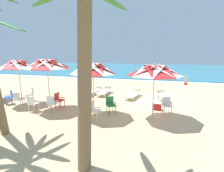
{
  "coord_description": "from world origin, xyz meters",
  "views": [
    {
      "loc": [
        0.58,
        -10.45,
        2.98
      ],
      "look_at": [
        -2.41,
        -0.47,
        1.0
      ],
      "focal_mm": 26.05,
      "sensor_mm": 36.0,
      "label": 1
    }
  ],
  "objects": [
    {
      "name": "cooler_box",
      "position": [
        0.48,
        -1.48,
        0.2
      ],
      "size": [
        0.5,
        0.34,
        0.4
      ],
      "color": "red",
      "rests_on": "ground"
    },
    {
      "name": "sun_lounger_1",
      "position": [
        -1.2,
        0.73,
        0.28
      ],
      "size": [
        0.95,
        2.22,
        0.62
      ],
      "color": "white",
      "rests_on": "ground"
    },
    {
      "name": "plastic_chair_3",
      "position": [
        -5.83,
        -3.73,
        0.5
      ],
      "size": [
        0.45,
        0.48,
        0.87
      ],
      "color": "white",
      "rests_on": "ground"
    },
    {
      "name": "palm_tree_1",
      "position": [
        -1.23,
        -6.78,
        2.75
      ],
      "size": [
        2.69,
        2.97,
        4.6
      ],
      "color": "brown",
      "rests_on": "ground"
    },
    {
      "name": "plastic_chair_4",
      "position": [
        -4.88,
        -3.4,
        0.5
      ],
      "size": [
        0.49,
        0.51,
        0.87
      ],
      "color": "white",
      "rests_on": "ground"
    },
    {
      "name": "sea",
      "position": [
        0.0,
        27.49,
        0.05
      ],
      "size": [
        80.0,
        36.0,
        0.1
      ],
      "primitive_type": "cube",
      "color": "teal",
      "rests_on": "ground"
    },
    {
      "name": "surf_foam",
      "position": [
        0.0,
        9.19,
        0.01
      ],
      "size": [
        80.0,
        0.7,
        0.01
      ],
      "primitive_type": "cube",
      "color": "white",
      "rests_on": "ground"
    },
    {
      "name": "beach_umbrella_0",
      "position": [
        0.31,
        -2.68,
        2.26
      ],
      "size": [
        2.57,
        2.57,
        2.62
      ],
      "color": "silver",
      "rests_on": "ground"
    },
    {
      "name": "ground_plane",
      "position": [
        0.0,
        0.0,
        0.0
      ],
      "size": [
        80.0,
        80.0,
        0.0
      ],
      "primitive_type": "plane",
      "color": "#D3B784"
    },
    {
      "name": "beach_umbrella_3",
      "position": [
        -7.64,
        -2.66,
        2.39
      ],
      "size": [
        2.14,
        2.14,
        2.77
      ],
      "color": "silver",
      "rests_on": "ground"
    },
    {
      "name": "plastic_chair_7",
      "position": [
        -8.27,
        -2.97,
        0.5
      ],
      "size": [
        0.61,
        0.62,
        0.87
      ],
      "color": "blue",
      "rests_on": "ground"
    },
    {
      "name": "plastic_chair_8",
      "position": [
        -7.53,
        -2.02,
        0.5
      ],
      "size": [
        0.63,
        0.62,
        0.87
      ],
      "color": "white",
      "rests_on": "ground"
    },
    {
      "name": "beachgoer_seated",
      "position": [
        3.11,
        7.53,
        0.29
      ],
      "size": [
        0.3,
        0.93,
        0.92
      ],
      "color": "red",
      "rests_on": "ground"
    },
    {
      "name": "plastic_chair_5",
      "position": [
        -4.94,
        -2.7,
        0.5
      ],
      "size": [
        0.48,
        0.45,
        0.87
      ],
      "color": "red",
      "rests_on": "ground"
    },
    {
      "name": "plastic_chair_6",
      "position": [
        -7.26,
        -3.25,
        0.5
      ],
      "size": [
        0.45,
        0.48,
        0.87
      ],
      "color": "white",
      "rests_on": "ground"
    },
    {
      "name": "plastic_chair_1",
      "position": [
        -2.3,
        -3.8,
        0.5
      ],
      "size": [
        0.47,
        0.44,
        0.87
      ],
      "color": "white",
      "rests_on": "ground"
    },
    {
      "name": "beach_umbrella_1",
      "position": [
        -2.57,
        -3.15,
        2.31
      ],
      "size": [
        2.31,
        2.31,
        2.71
      ],
      "color": "silver",
      "rests_on": "ground"
    },
    {
      "name": "sun_lounger_3",
      "position": [
        -4.33,
        0.82,
        0.28
      ],
      "size": [
        0.86,
        2.2,
        0.62
      ],
      "color": "white",
      "rests_on": "ground"
    },
    {
      "name": "beach_umbrella_2",
      "position": [
        -5.33,
        -2.98,
        2.48
      ],
      "size": [
        2.45,
        2.45,
        2.85
      ],
      "color": "silver",
      "rests_on": "ground"
    },
    {
      "name": "plastic_chair_0",
      "position": [
        0.98,
        -1.94,
        0.5
      ],
      "size": [
        0.54,
        0.56,
        0.87
      ],
      "color": "white",
      "rests_on": "ground"
    },
    {
      "name": "plastic_chair_2",
      "position": [
        -1.81,
        -2.72,
        0.5
      ],
      "size": [
        0.63,
        0.63,
        0.87
      ],
      "color": "#2D8C4C",
      "rests_on": "ground"
    },
    {
      "name": "beach_ball",
      "position": [
        0.5,
        3.0,
        0.17
      ],
      "size": [
        0.35,
        0.35,
        0.35
      ],
      "primitive_type": "sphere",
      "color": "red",
      "rests_on": "ground"
    },
    {
      "name": "sun_lounger_0",
      "position": [
        0.81,
        1.06,
        0.28
      ],
      "size": [
        0.99,
        2.22,
        0.62
      ],
      "color": "white",
      "rests_on": "ground"
    },
    {
      "name": "sun_lounger_2",
      "position": [
        -3.46,
        1.03,
        0.28
      ],
      "size": [
        0.7,
        2.16,
        0.62
      ],
      "color": "white",
      "rests_on": "ground"
    }
  ]
}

